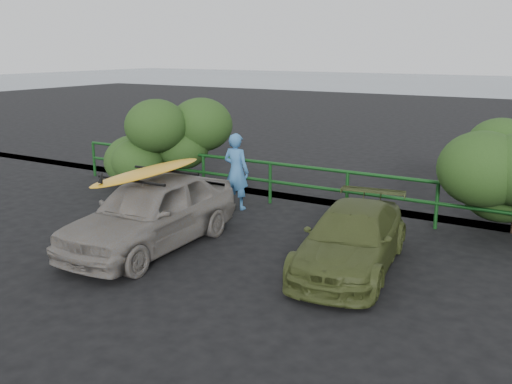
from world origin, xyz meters
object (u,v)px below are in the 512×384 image
at_px(man, 236,171).
at_px(surfboard, 149,172).
at_px(sedan, 151,212).
at_px(olive_vehicle, 352,239).
at_px(guardrail, 307,187).

xyz_separation_m(man, surfboard, (0.09, -3.12, 0.58)).
bearing_deg(sedan, man, 89.65).
bearing_deg(olive_vehicle, surfboard, -173.83).
relative_size(guardrail, surfboard, 4.68).
bearing_deg(guardrail, sedan, -109.07).
bearing_deg(guardrail, surfboard, -109.07).
xyz_separation_m(guardrail, man, (-1.45, -0.81, 0.38)).
height_order(olive_vehicle, man, man).
height_order(sedan, olive_vehicle, sedan).
distance_m(olive_vehicle, surfboard, 3.90).
bearing_deg(surfboard, man, 89.65).
distance_m(sedan, surfboard, 0.79).
height_order(olive_vehicle, surfboard, surfboard).
height_order(sedan, surfboard, surfboard).
relative_size(sedan, surfboard, 1.35).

